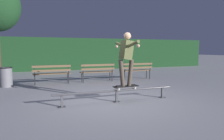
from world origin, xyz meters
TOP-DOWN VIEW (x-y plane):
  - ground_plane at (0.00, 0.00)m, footprint 90.00×90.00m
  - hedge_backdrop at (0.00, 9.91)m, footprint 24.00×1.20m
  - grind_rail at (0.00, -0.27)m, footprint 3.65×0.18m
  - skateboard at (0.29, -0.27)m, footprint 0.79×0.24m
  - skateboarder at (0.30, -0.27)m, footprint 0.62×1.41m
  - park_bench_leftmost at (-1.58, 3.47)m, footprint 1.60×0.42m
  - park_bench_left_center at (0.49, 3.47)m, footprint 1.60×0.42m
  - park_bench_right_center at (2.55, 3.47)m, footprint 1.60×0.42m
  - trash_can at (-3.37, 3.49)m, footprint 0.52×0.52m

SIDE VIEW (x-z plane):
  - ground_plane at x=0.00m, z-range 0.00..0.00m
  - grind_rail at x=0.00m, z-range 0.10..0.46m
  - trash_can at x=-3.37m, z-range 0.01..0.81m
  - skateboard at x=0.29m, z-range 0.39..0.48m
  - park_bench_leftmost at x=-1.58m, z-range 0.10..0.98m
  - park_bench_left_center at x=0.49m, z-range 0.10..0.98m
  - park_bench_right_center at x=2.55m, z-range 0.10..0.98m
  - hedge_backdrop at x=0.00m, z-range 0.00..2.38m
  - skateboarder at x=0.30m, z-range 0.59..2.15m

